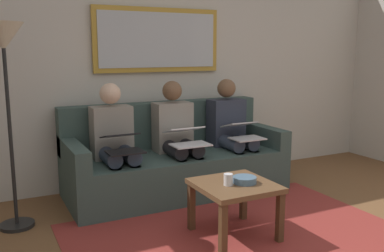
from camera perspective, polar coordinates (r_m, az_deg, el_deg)
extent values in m
cube|color=beige|center=(4.72, -4.94, 8.32)|extent=(6.00, 0.12, 2.60)
cube|color=maroon|center=(3.47, 6.48, -14.48)|extent=(2.60, 1.80, 0.01)
cube|color=#384C47|center=(4.39, -2.05, -6.23)|extent=(2.20, 0.90, 0.42)
cube|color=#384C47|center=(4.60, -3.90, 0.27)|extent=(2.20, 0.20, 0.48)
cube|color=#384C47|center=(4.82, 9.13, -1.07)|extent=(0.14, 0.90, 0.20)
cube|color=#384C47|center=(4.01, -15.62, -3.61)|extent=(0.14, 0.90, 0.20)
cube|color=#B7892D|center=(4.64, -4.57, 11.38)|extent=(1.41, 0.04, 0.67)
cube|color=#B2B7BC|center=(4.61, -4.45, 11.39)|extent=(1.31, 0.01, 0.57)
cube|color=brown|center=(3.35, 5.73, -7.94)|extent=(0.58, 0.58, 0.04)
cube|color=#4C331E|center=(3.37, 11.68, -11.89)|extent=(0.05, 0.05, 0.39)
cube|color=#4C331E|center=(3.10, 4.17, -13.67)|extent=(0.05, 0.05, 0.39)
cube|color=#4C331E|center=(3.75, 6.89, -9.45)|extent=(0.05, 0.05, 0.39)
cube|color=#4C331E|center=(3.51, -0.08, -10.75)|extent=(0.05, 0.05, 0.39)
cylinder|color=silver|center=(3.28, 4.87, -7.15)|extent=(0.07, 0.07, 0.09)
cylinder|color=slate|center=(3.35, 7.04, -7.16)|extent=(0.18, 0.18, 0.05)
cube|color=#2D3342|center=(4.67, 4.57, 0.52)|extent=(0.38, 0.22, 0.50)
sphere|color=brown|center=(4.62, 4.63, 5.05)|extent=(0.20, 0.20, 0.20)
cylinder|color=#384256|center=(4.57, 6.86, -2.01)|extent=(0.14, 0.42, 0.14)
cylinder|color=#384256|center=(4.48, 4.93, -2.24)|extent=(0.14, 0.42, 0.14)
cylinder|color=#384256|center=(4.47, 8.27, -6.02)|extent=(0.11, 0.11, 0.42)
cylinder|color=#384256|center=(4.38, 6.32, -6.34)|extent=(0.11, 0.11, 0.42)
cube|color=silver|center=(4.34, 7.41, -1.66)|extent=(0.32, 0.24, 0.01)
cube|color=silver|center=(4.44, 6.35, 0.22)|extent=(0.32, 0.23, 0.08)
cube|color=#A5C6EA|center=(4.44, 6.38, 0.27)|extent=(0.29, 0.20, 0.06)
cube|color=gray|center=(4.37, -2.63, -0.10)|extent=(0.38, 0.22, 0.50)
sphere|color=brown|center=(4.32, -2.67, 4.73)|extent=(0.20, 0.20, 0.20)
cylinder|color=#232328|center=(4.26, -0.36, -2.84)|extent=(0.14, 0.42, 0.14)
cylinder|color=#232328|center=(4.19, -2.57, -3.08)|extent=(0.14, 0.42, 0.14)
cylinder|color=#232328|center=(4.15, 0.93, -7.19)|extent=(0.11, 0.11, 0.42)
cylinder|color=#232328|center=(4.08, -1.33, -7.52)|extent=(0.11, 0.11, 0.42)
cube|color=white|center=(4.02, -0.19, -2.51)|extent=(0.36, 0.24, 0.01)
cube|color=white|center=(4.13, -1.12, -0.49)|extent=(0.36, 0.23, 0.08)
cube|color=#A5C6EA|center=(4.13, -1.09, -0.44)|extent=(0.32, 0.20, 0.06)
cube|color=gray|center=(4.16, -10.72, -0.80)|extent=(0.38, 0.22, 0.50)
sphere|color=beige|center=(4.11, -10.89, 4.27)|extent=(0.20, 0.20, 0.20)
cylinder|color=#384256|center=(4.03, -8.57, -3.72)|extent=(0.14, 0.42, 0.14)
cylinder|color=#384256|center=(3.98, -11.04, -3.97)|extent=(0.14, 0.42, 0.14)
cylinder|color=#384256|center=(3.91, -7.50, -8.38)|extent=(0.11, 0.11, 0.42)
cylinder|color=#384256|center=(3.86, -10.05, -8.70)|extent=(0.11, 0.11, 0.42)
cube|color=black|center=(3.79, -8.91, -3.43)|extent=(0.32, 0.24, 0.01)
cube|color=black|center=(3.90, -9.61, -1.26)|extent=(0.32, 0.23, 0.07)
cube|color=#A5C6EA|center=(3.89, -9.60, -1.21)|extent=(0.29, 0.20, 0.05)
cylinder|color=black|center=(3.91, -22.33, -12.13)|extent=(0.28, 0.28, 0.03)
cylinder|color=black|center=(3.71, -23.09, -1.52)|extent=(0.03, 0.03, 1.50)
cone|color=beige|center=(3.64, -23.98, 10.90)|extent=(0.32, 0.32, 0.22)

